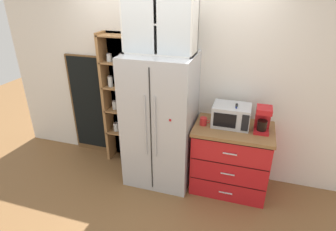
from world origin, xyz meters
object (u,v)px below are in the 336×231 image
(refrigerator, at_px, (161,121))
(bottle_cobalt, at_px, (235,118))
(microwave, at_px, (231,115))
(mug_red, at_px, (203,121))
(chalkboard_menu, at_px, (89,105))
(coffee_maker, at_px, (263,119))
(bottle_green, at_px, (235,116))
(mug_sage, at_px, (234,126))

(refrigerator, relative_size, bottle_cobalt, 5.77)
(microwave, xyz_separation_m, mug_red, (-0.32, -0.09, -0.08))
(microwave, bearing_deg, mug_red, -163.89)
(mug_red, relative_size, chalkboard_menu, 0.08)
(coffee_maker, bearing_deg, microwave, 173.31)
(bottle_cobalt, bearing_deg, mug_red, -176.49)
(microwave, distance_m, bottle_green, 0.05)
(refrigerator, relative_size, mug_red, 14.07)
(coffee_maker, bearing_deg, bottle_cobalt, -175.03)
(mug_sage, xyz_separation_m, bottle_cobalt, (-0.00, 0.04, 0.08))
(mug_red, height_order, bottle_cobalt, bottle_cobalt)
(mug_sage, distance_m, chalkboard_menu, 2.20)
(coffee_maker, bearing_deg, mug_red, -175.82)
(coffee_maker, xyz_separation_m, bottle_cobalt, (-0.31, -0.03, -0.02))
(chalkboard_menu, bearing_deg, microwave, -6.32)
(microwave, bearing_deg, bottle_cobalt, -53.99)
(bottle_green, distance_m, chalkboard_menu, 2.20)
(coffee_maker, distance_m, bottle_green, 0.31)
(mug_red, distance_m, bottle_cobalt, 0.38)
(chalkboard_menu, bearing_deg, mug_red, -10.25)
(refrigerator, bearing_deg, mug_red, 0.08)
(chalkboard_menu, bearing_deg, bottle_green, -6.57)
(coffee_maker, relative_size, mug_sage, 2.60)
(refrigerator, distance_m, mug_sage, 0.92)
(mug_red, relative_size, mug_sage, 1.02)
(chalkboard_menu, bearing_deg, bottle_cobalt, -7.97)
(mug_red, xyz_separation_m, chalkboard_menu, (-1.80, 0.33, -0.15))
(microwave, bearing_deg, mug_sage, -63.62)
(refrigerator, distance_m, bottle_green, 0.93)
(coffee_maker, relative_size, bottle_cobalt, 1.04)
(coffee_maker, xyz_separation_m, mug_red, (-0.67, -0.05, -0.11))
(mug_red, bearing_deg, bottle_cobalt, 3.51)
(bottle_green, bearing_deg, coffee_maker, -4.99)
(microwave, bearing_deg, bottle_green, -16.77)
(refrigerator, xyz_separation_m, mug_red, (0.55, 0.00, 0.07))
(mug_red, bearing_deg, coffee_maker, 4.18)
(microwave, distance_m, chalkboard_menu, 2.14)
(bottle_cobalt, relative_size, chalkboard_menu, 0.19)
(coffee_maker, relative_size, mug_red, 2.55)
(mug_sage, bearing_deg, mug_red, 177.99)
(mug_sage, bearing_deg, bottle_green, 91.05)
(coffee_maker, relative_size, chalkboard_menu, 0.20)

